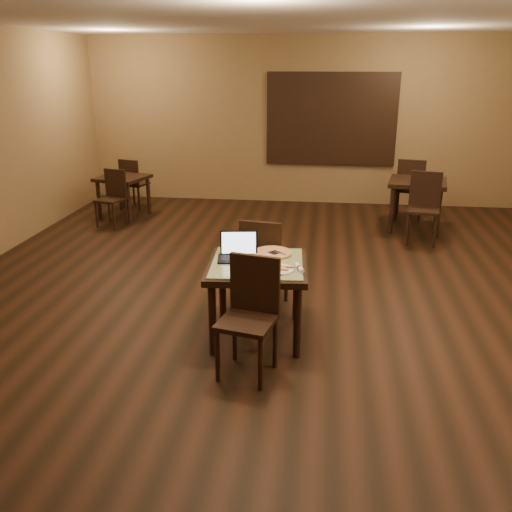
# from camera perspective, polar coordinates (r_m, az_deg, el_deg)

# --- Properties ---
(ground) EXTENTS (10.00, 10.00, 0.00)m
(ground) POSITION_cam_1_polar(r_m,az_deg,el_deg) (5.77, 2.38, -6.22)
(ground) COLOR black
(ground) RESTS_ON ground
(wall_back) EXTENTS (8.00, 0.02, 3.00)m
(wall_back) POSITION_cam_1_polar(r_m,az_deg,el_deg) (10.23, 5.04, 13.91)
(wall_back) COLOR olive
(wall_back) RESTS_ON ground
(ceiling) EXTENTS (8.00, 10.00, 0.02)m
(ceiling) POSITION_cam_1_polar(r_m,az_deg,el_deg) (5.21, 2.89, 24.95)
(ceiling) COLOR silver
(ceiling) RESTS_ON wall_back
(mural) EXTENTS (2.34, 0.05, 1.64)m
(mural) POSITION_cam_1_polar(r_m,az_deg,el_deg) (10.18, 7.93, 14.06)
(mural) COLOR #295599
(mural) RESTS_ON wall_back
(tiled_table) EXTENTS (0.98, 0.98, 0.76)m
(tiled_table) POSITION_cam_1_polar(r_m,az_deg,el_deg) (5.08, 0.13, -1.77)
(tiled_table) COLOR black
(tiled_table) RESTS_ON ground
(chair_main_near) EXTENTS (0.53, 0.53, 1.02)m
(chair_main_near) POSITION_cam_1_polar(r_m,az_deg,el_deg) (4.56, -0.58, -5.61)
(chair_main_near) COLOR black
(chair_main_near) RESTS_ON ground
(chair_main_far) EXTENTS (0.51, 0.51, 1.01)m
(chair_main_far) POSITION_cam_1_polar(r_m,az_deg,el_deg) (5.69, 0.75, -0.35)
(chair_main_far) COLOR black
(chair_main_far) RESTS_ON ground
(laptop) EXTENTS (0.39, 0.33, 0.24)m
(laptop) POSITION_cam_1_polar(r_m,az_deg,el_deg) (5.15, -1.92, 0.49)
(laptop) COLOR black
(laptop) RESTS_ON tiled_table
(plate) EXTENTS (0.27, 0.27, 0.01)m
(plate) POSITION_cam_1_polar(r_m,az_deg,el_deg) (4.86, 2.45, -1.44)
(plate) COLOR white
(plate) RESTS_ON tiled_table
(pizza_slice) EXTENTS (0.21, 0.21, 0.02)m
(pizza_slice) POSITION_cam_1_polar(r_m,az_deg,el_deg) (4.85, 2.45, -1.28)
(pizza_slice) COLOR beige
(pizza_slice) RESTS_ON plate
(pizza_pan) EXTENTS (0.36, 0.36, 0.01)m
(pizza_pan) POSITION_cam_1_polar(r_m,az_deg,el_deg) (5.26, 1.76, 0.20)
(pizza_pan) COLOR silver
(pizza_pan) RESTS_ON tiled_table
(pizza_whole) EXTENTS (0.38, 0.38, 0.03)m
(pizza_whole) POSITION_cam_1_polar(r_m,az_deg,el_deg) (5.25, 1.76, 0.36)
(pizza_whole) COLOR beige
(pizza_whole) RESTS_ON pizza_pan
(spatula) EXTENTS (0.25, 0.24, 0.01)m
(spatula) POSITION_cam_1_polar(r_m,az_deg,el_deg) (5.23, 1.96, 0.36)
(spatula) COLOR silver
(spatula) RESTS_ON pizza_whole
(napkin_roll) EXTENTS (0.10, 0.18, 0.04)m
(napkin_roll) POSITION_cam_1_polar(r_m,az_deg,el_deg) (4.88, 4.60, -1.24)
(napkin_roll) COLOR white
(napkin_roll) RESTS_ON tiled_table
(other_table_a) EXTENTS (0.99, 0.99, 0.80)m
(other_table_a) POSITION_cam_1_polar(r_m,az_deg,el_deg) (8.87, 16.60, 6.79)
(other_table_a) COLOR black
(other_table_a) RESTS_ON ground
(other_table_a_chair_near) EXTENTS (0.52, 0.52, 1.03)m
(other_table_a_chair_near) POSITION_cam_1_polar(r_m,az_deg,el_deg) (8.31, 17.27, 5.32)
(other_table_a_chair_near) COLOR black
(other_table_a_chair_near) RESTS_ON ground
(other_table_a_chair_far) EXTENTS (0.52, 0.52, 1.03)m
(other_table_a_chair_far) POSITION_cam_1_polar(r_m,az_deg,el_deg) (9.47, 15.93, 7.13)
(other_table_a_chair_far) COLOR black
(other_table_a_chair_far) RESTS_ON ground
(other_table_b) EXTENTS (0.91, 0.91, 0.70)m
(other_table_b) POSITION_cam_1_polar(r_m,az_deg,el_deg) (9.58, -13.83, 7.45)
(other_table_b) COLOR black
(other_table_b) RESTS_ON ground
(other_table_b_chair_near) EXTENTS (0.48, 0.48, 0.91)m
(other_table_b_chair_near) POSITION_cam_1_polar(r_m,az_deg,el_deg) (9.10, -14.84, 6.29)
(other_table_b_chair_near) COLOR black
(other_table_b_chair_near) RESTS_ON ground
(other_table_b_chair_far) EXTENTS (0.48, 0.48, 0.91)m
(other_table_b_chair_far) POSITION_cam_1_polar(r_m,az_deg,el_deg) (10.08, -12.86, 7.72)
(other_table_b_chair_far) COLOR black
(other_table_b_chair_far) RESTS_ON ground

